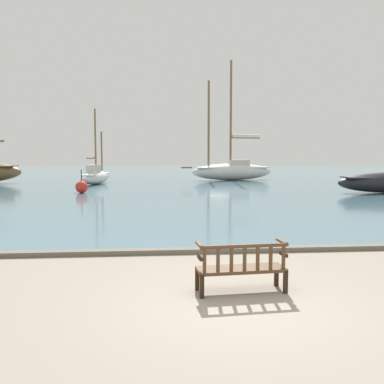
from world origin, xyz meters
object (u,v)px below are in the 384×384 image
object	(u,v)px
park_bench	(242,267)
sailboat_mid_starboard	(95,176)
channel_buoy	(82,187)
sailboat_centre_channel	(232,169)

from	to	relation	value
park_bench	sailboat_mid_starboard	bearing A→B (deg)	102.86
channel_buoy	sailboat_mid_starboard	bearing A→B (deg)	91.62
park_bench	sailboat_centre_channel	bearing A→B (deg)	79.83
park_bench	sailboat_centre_channel	world-z (taller)	sailboat_centre_channel
channel_buoy	park_bench	bearing A→B (deg)	-72.73
sailboat_mid_starboard	channel_buoy	bearing A→B (deg)	-88.38
park_bench	channel_buoy	world-z (taller)	channel_buoy
park_bench	sailboat_mid_starboard	xyz separation A→B (m)	(-6.27, 27.48, 0.25)
sailboat_mid_starboard	channel_buoy	world-z (taller)	sailboat_mid_starboard
park_bench	channel_buoy	size ratio (longest dim) A/B	1.13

